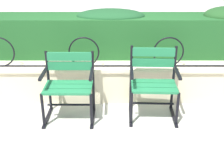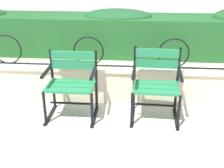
% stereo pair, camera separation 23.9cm
% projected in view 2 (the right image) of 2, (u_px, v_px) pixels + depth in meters
% --- Properties ---
extents(ground_plane, '(60.00, 60.00, 0.00)m').
position_uv_depth(ground_plane, '(111.00, 129.00, 3.56)').
color(ground_plane, '#BCB7AD').
extents(stone_wall, '(6.75, 0.41, 0.52)m').
position_uv_depth(stone_wall, '(116.00, 82.00, 4.22)').
color(stone_wall, beige).
rests_on(stone_wall, ground).
extents(iron_arch_fence, '(6.23, 0.02, 0.42)m').
position_uv_depth(iron_arch_fence, '(93.00, 54.00, 4.00)').
color(iron_arch_fence, black).
rests_on(iron_arch_fence, stone_wall).
extents(hedge_row, '(6.62, 0.66, 0.72)m').
position_uv_depth(hedge_row, '(120.00, 33.00, 4.45)').
color(hedge_row, '#1E5123').
rests_on(hedge_row, stone_wall).
extents(park_chair_left, '(0.63, 0.52, 0.83)m').
position_uv_depth(park_chair_left, '(72.00, 82.00, 3.72)').
color(park_chair_left, '#237547').
rests_on(park_chair_left, ground).
extents(park_chair_right, '(0.62, 0.54, 0.89)m').
position_uv_depth(park_chair_right, '(156.00, 83.00, 3.67)').
color(park_chair_right, '#237547').
rests_on(park_chair_right, ground).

